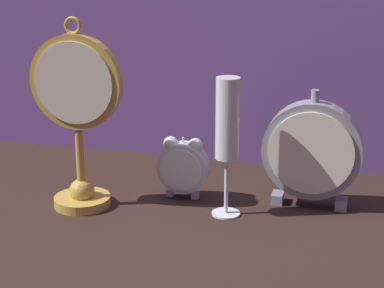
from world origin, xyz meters
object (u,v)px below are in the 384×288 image
(alarm_clock_twin_bell, at_px, (183,165))
(champagne_flute, at_px, (227,128))
(pocket_watch_on_stand, at_px, (78,120))
(mantel_clock_silver, at_px, (312,151))

(alarm_clock_twin_bell, distance_m, champagne_flute, 0.14)
(pocket_watch_on_stand, distance_m, mantel_clock_silver, 0.40)
(champagne_flute, bearing_deg, alarm_clock_twin_bell, 149.89)
(pocket_watch_on_stand, height_order, alarm_clock_twin_bell, pocket_watch_on_stand)
(alarm_clock_twin_bell, xyz_separation_m, mantel_clock_silver, (0.22, 0.02, 0.04))
(pocket_watch_on_stand, xyz_separation_m, mantel_clock_silver, (0.38, 0.10, -0.05))
(pocket_watch_on_stand, distance_m, alarm_clock_twin_bell, 0.20)
(pocket_watch_on_stand, relative_size, champagne_flute, 1.39)
(alarm_clock_twin_bell, distance_m, mantel_clock_silver, 0.22)
(pocket_watch_on_stand, xyz_separation_m, alarm_clock_twin_bell, (0.16, 0.08, -0.09))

